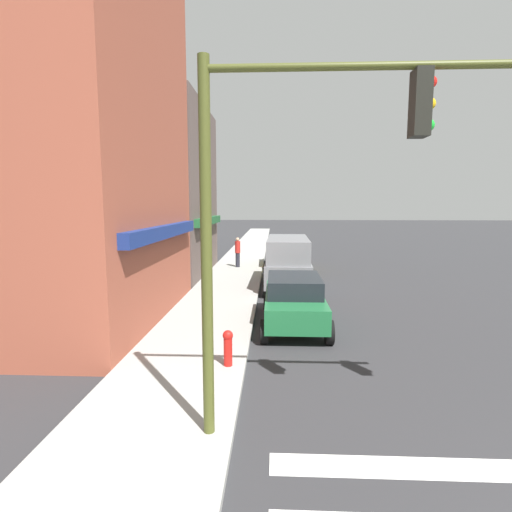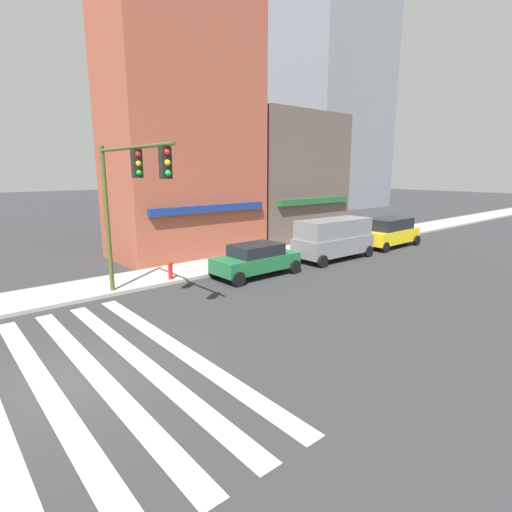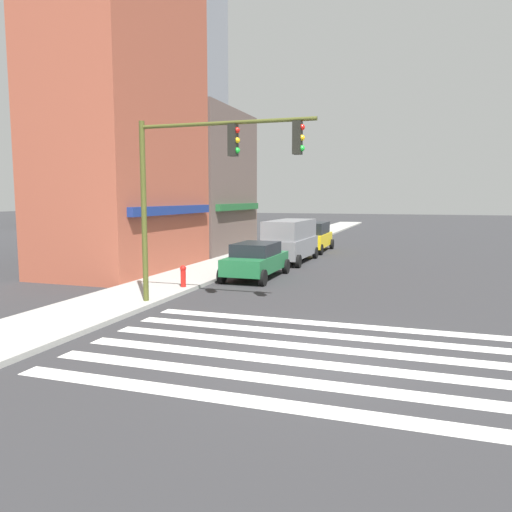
% 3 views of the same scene
% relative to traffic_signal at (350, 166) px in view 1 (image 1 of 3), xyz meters
% --- Properties ---
extents(storefront_row, '(17.06, 5.30, 15.59)m').
position_rel_traffic_signal_xyz_m(storefront_row, '(9.71, 7.26, 2.22)').
color(storefront_row, '#9E4C38').
rests_on(storefront_row, ground_plane).
extents(traffic_signal, '(0.32, 5.83, 6.04)m').
position_rel_traffic_signal_xyz_m(traffic_signal, '(0.00, 0.00, 0.00)').
color(traffic_signal, '#474C1E').
rests_on(traffic_signal, ground_plane).
extents(sedan_green, '(4.41, 2.02, 1.59)m').
position_rel_traffic_signal_xyz_m(sedan_green, '(6.47, 0.46, -3.59)').
color(sedan_green, '#1E6638').
rests_on(sedan_green, ground_plane).
extents(van_grey, '(5.04, 2.22, 2.34)m').
position_rel_traffic_signal_xyz_m(van_grey, '(12.36, 0.46, -3.14)').
color(van_grey, slate).
rests_on(van_grey, ground_plane).
extents(suv_yellow, '(4.74, 2.12, 1.94)m').
position_rel_traffic_signal_xyz_m(suv_yellow, '(18.28, 0.46, -3.40)').
color(suv_yellow, yellow).
rests_on(suv_yellow, ground_plane).
extents(pedestrian_red_jacket, '(0.32, 0.32, 1.77)m').
position_rel_traffic_signal_xyz_m(pedestrian_red_jacket, '(17.51, 3.28, -3.36)').
color(pedestrian_red_jacket, '#23232D').
rests_on(pedestrian_red_jacket, sidewalk_left).
extents(fire_hydrant, '(0.24, 0.24, 0.84)m').
position_rel_traffic_signal_xyz_m(fire_hydrant, '(2.72, 2.16, -3.82)').
color(fire_hydrant, red).
rests_on(fire_hydrant, sidewalk_left).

